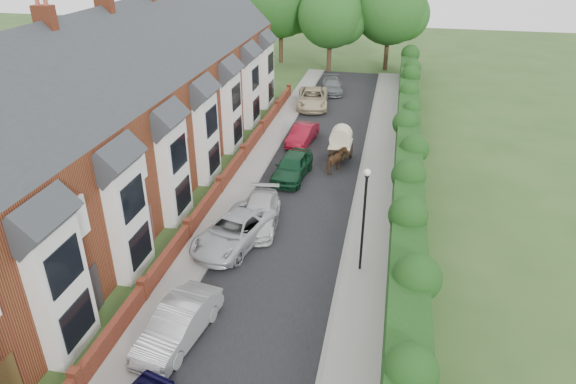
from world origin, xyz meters
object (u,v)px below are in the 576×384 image
car_white (259,214)px  horse (337,161)px  car_red (302,134)px  horse_cart (341,141)px  car_green (292,166)px  car_beige (313,98)px  car_silver_a (178,324)px  car_grey (332,86)px  lamppost (364,208)px  car_silver_b (234,231)px

car_white → horse: bearing=60.3°
car_red → car_white: bearing=-83.5°
horse_cart → car_red: bearing=140.5°
car_white → car_green: (0.55, 6.02, 0.10)m
car_white → horse: (3.18, 7.34, 0.10)m
car_white → car_red: (0.13, 11.87, -0.01)m
car_red → car_beige: 8.56m
car_silver_a → car_green: size_ratio=0.98×
horse_cart → car_grey: bearing=99.5°
lamppost → car_green: size_ratio=1.12×
car_green → horse: bearing=31.5°
lamppost → horse_cart: (-2.37, 12.36, -1.93)m
car_red → horse_cart: horse_cart is taller
car_green → car_silver_a: bearing=-90.7°
car_red → horse: horse is taller
car_silver_a → car_red: (0.98, 20.72, -0.07)m
car_silver_b → horse: (3.91, 9.34, 0.04)m
lamppost → car_green: lamppost is taller
car_silver_b → horse: 10.13m
car_grey → horse: size_ratio=2.41×
car_red → horse: (3.05, -4.52, 0.11)m
car_red → car_grey: car_red is taller
car_silver_a → car_beige: 29.25m
car_green → horse: 2.94m
car_green → car_red: size_ratio=1.12×
car_silver_b → horse_cart: horse_cart is taller
car_white → car_green: 6.05m
horse_cart → car_beige: bearing=108.6°
lamppost → car_grey: (-5.00, 28.12, -2.65)m
car_silver_a → car_beige: car_beige is taller
car_beige → horse: horse is taller
car_beige → car_grey: size_ratio=1.24×
car_red → car_grey: size_ratio=0.91×
horse → car_silver_b: bearing=88.2°
car_silver_a → car_red: bearing=96.3°
car_beige → lamppost: bearing=-82.9°
car_white → car_grey: size_ratio=1.05×
car_silver_a → car_grey: (1.40, 33.97, -0.09)m
car_beige → horse_cart: bearing=-78.9°
car_silver_b → car_beige: size_ratio=0.96×
car_silver_a → car_red: 20.74m
car_silver_b → horse_cart: 12.03m
car_silver_a → car_red: car_silver_a is taller
car_white → car_green: car_green is taller
lamppost → horse: 10.91m
car_green → car_grey: car_green is taller
car_silver_a → car_silver_b: car_silver_b is taller
car_silver_b → horse: bearing=82.2°
horse → horse_cart: size_ratio=0.56×
car_white → car_green: bearing=78.5°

